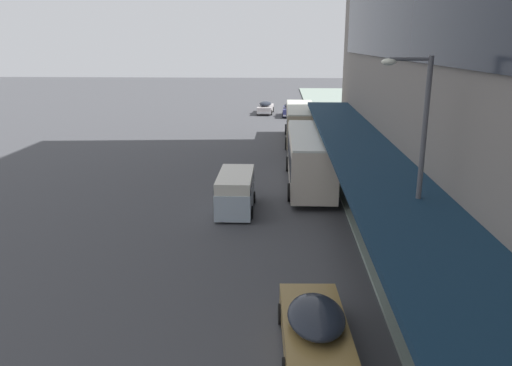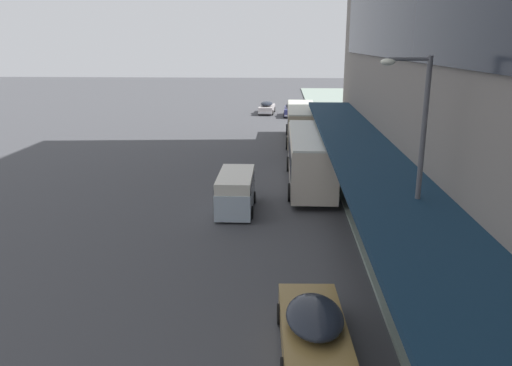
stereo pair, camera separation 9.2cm
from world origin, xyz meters
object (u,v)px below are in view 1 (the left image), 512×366
Objects in this scene: transit_bus_kerbside_rear at (301,122)px; pedestrian_at_kerb at (426,317)px; sedan_oncoming_front at (291,110)px; sedan_lead_near at (265,107)px; vw_van at (236,189)px; transit_bus_kerbside_front at (310,156)px; sedan_trailing_mid at (315,328)px; street_lamp at (416,169)px.

pedestrian_at_kerb is at bearing -85.69° from transit_bus_kerbside_rear.
sedan_oncoming_front is 46.61m from pedestrian_at_kerb.
vw_van reaches higher than sedan_lead_near.
vw_van is (-0.38, -36.55, 0.34)m from sedan_lead_near.
transit_bus_kerbside_front is 32.02m from sedan_lead_near.
sedan_trailing_mid is 12.66m from vw_van.
sedan_trailing_mid is (-0.72, -16.97, -1.12)m from transit_bus_kerbside_front.
transit_bus_kerbside_front is 2.03× the size of sedan_lead_near.
transit_bus_kerbside_front is 5.52× the size of pedestrian_at_kerb.
transit_bus_kerbside_rear is 18.43m from sedan_lead_near.
street_lamp reaches higher than transit_bus_kerbside_front.
vw_van is at bearing 123.95° from street_lamp.
transit_bus_kerbside_front is 0.98× the size of transit_bus_kerbside_rear.
vw_van reaches higher than sedan_trailing_mid.
pedestrian_at_kerb is 0.24× the size of street_lamp.
sedan_lead_near is at bearing 97.47° from street_lamp.
transit_bus_kerbside_rear is 30.75m from sedan_trailing_mid.
sedan_oncoming_front is 1.01× the size of vw_van.
sedan_oncoming_front is at bearing -36.75° from sedan_lead_near.
sedan_lead_near is at bearing 101.29° from transit_bus_kerbside_rear.
street_lamp reaches higher than sedan_trailing_mid.
transit_bus_kerbside_rear is 1.33× the size of street_lamp.
pedestrian_at_kerb reaches higher than sedan_trailing_mid.
street_lamp is at bearing -56.05° from vw_van.
pedestrian_at_kerb is (3.00, -0.02, 0.44)m from sedan_trailing_mid.
transit_bus_kerbside_rear is at bearing 94.31° from pedestrian_at_kerb.
transit_bus_kerbside_rear is at bearing -78.71° from sedan_lead_near.
street_lamp is (6.04, -46.09, 3.92)m from sedan_lead_near.
transit_bus_kerbside_rear reaches higher than sedan_trailing_mid.
vw_van is at bearing -130.26° from transit_bus_kerbside_front.
sedan_oncoming_front is 0.91× the size of sedan_lead_near.
pedestrian_at_kerb reaches higher than sedan_oncoming_front.
street_lamp is at bearing -82.53° from sedan_lead_near.
transit_bus_kerbside_rear is at bearing 90.17° from transit_bus_kerbside_front.
transit_bus_kerbside_front reaches higher than pedestrian_at_kerb.
transit_bus_kerbside_rear is 5.65× the size of pedestrian_at_kerb.
transit_bus_kerbside_rear is 2.30× the size of vw_van.
transit_bus_kerbside_front is 2.22× the size of sedan_oncoming_front.
sedan_lead_near is (-3.64, 31.79, -1.10)m from transit_bus_kerbside_front.
transit_bus_kerbside_front is 1.30× the size of street_lamp.
pedestrian_at_kerb is (5.92, -48.79, 0.42)m from sedan_lead_near.
transit_bus_kerbside_front is at bearing 99.53° from street_lamp.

